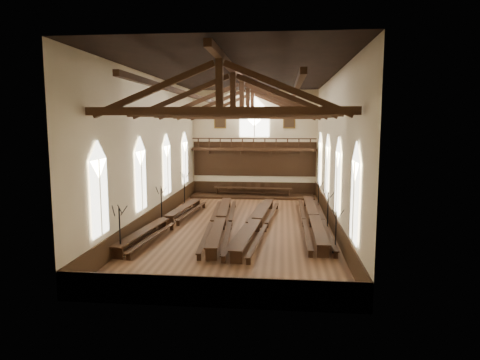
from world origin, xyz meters
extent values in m
plane|color=brown|center=(0.00, 0.00, 0.00)|extent=(26.00, 26.00, 0.00)
plane|color=beige|center=(0.00, 13.00, 5.00)|extent=(12.00, 0.00, 12.00)
plane|color=beige|center=(0.00, -13.00, 5.00)|extent=(12.00, 0.00, 12.00)
plane|color=beige|center=(-6.00, 0.00, 5.00)|extent=(0.00, 26.00, 26.00)
plane|color=beige|center=(6.00, 0.00, 5.00)|extent=(0.00, 26.00, 26.00)
plane|color=black|center=(0.00, 0.00, 10.00)|extent=(26.00, 26.00, 0.00)
cube|color=#362110|center=(0.00, 12.96, 0.60)|extent=(11.90, 0.08, 1.20)
cube|color=#362110|center=(0.00, -12.96, 0.60)|extent=(11.90, 0.08, 1.20)
cube|color=#362110|center=(-5.96, 0.00, 0.60)|extent=(0.08, 25.90, 1.20)
cube|color=#362110|center=(5.96, 0.00, 0.60)|extent=(0.08, 25.90, 1.20)
cube|color=white|center=(-5.90, -9.00, 3.40)|extent=(0.05, 1.80, 3.60)
cube|color=white|center=(-5.90, -9.00, 5.20)|extent=(0.05, 1.80, 1.80)
cylinder|color=beige|center=(-5.86, -9.00, 3.40)|extent=(0.08, 0.08, 3.60)
cube|color=white|center=(-5.90, -3.00, 3.40)|extent=(0.05, 1.80, 3.60)
cube|color=white|center=(-5.90, -3.00, 5.20)|extent=(0.05, 1.80, 1.80)
cylinder|color=beige|center=(-5.86, -3.00, 3.40)|extent=(0.08, 0.08, 3.60)
cube|color=white|center=(-5.90, 3.00, 3.40)|extent=(0.05, 1.80, 3.60)
cube|color=white|center=(-5.90, 3.00, 5.20)|extent=(0.05, 1.80, 1.80)
cylinder|color=beige|center=(-5.86, 3.00, 3.40)|extent=(0.08, 0.08, 3.60)
cube|color=white|center=(-5.90, 9.00, 3.40)|extent=(0.05, 1.80, 3.60)
cube|color=white|center=(-5.90, 9.00, 5.20)|extent=(0.05, 1.80, 1.80)
cylinder|color=beige|center=(-5.86, 9.00, 3.40)|extent=(0.08, 0.08, 3.60)
cube|color=white|center=(5.90, -9.00, 3.40)|extent=(0.05, 1.80, 3.60)
cube|color=white|center=(5.90, -9.00, 5.20)|extent=(0.05, 1.80, 1.80)
cylinder|color=beige|center=(5.86, -9.00, 3.40)|extent=(0.08, 0.08, 3.60)
cube|color=white|center=(5.90, -3.00, 3.40)|extent=(0.05, 1.80, 3.60)
cube|color=white|center=(5.90, -3.00, 5.20)|extent=(0.05, 1.80, 1.80)
cylinder|color=beige|center=(5.86, -3.00, 3.40)|extent=(0.08, 0.08, 3.60)
cube|color=white|center=(5.90, 3.00, 3.40)|extent=(0.05, 1.80, 3.60)
cube|color=white|center=(5.90, 3.00, 5.20)|extent=(0.05, 1.80, 1.80)
cylinder|color=beige|center=(5.86, 3.00, 3.40)|extent=(0.08, 0.08, 3.60)
cube|color=white|center=(5.90, 9.00, 3.40)|extent=(0.05, 1.80, 3.60)
cube|color=white|center=(5.90, 9.00, 5.20)|extent=(0.05, 1.80, 1.80)
cylinder|color=beige|center=(5.86, 9.00, 3.40)|extent=(0.08, 0.08, 3.60)
cube|color=white|center=(0.00, 12.90, 6.80)|extent=(2.80, 0.05, 2.40)
cube|color=white|center=(0.00, 12.90, 8.00)|extent=(2.80, 0.05, 2.80)
cylinder|color=beige|center=(0.00, 12.86, 6.80)|extent=(0.10, 0.10, 2.40)
cube|color=#382011|center=(0.00, 12.35, 4.40)|extent=(11.80, 1.20, 0.20)
cube|color=#362110|center=(0.00, 12.94, 3.45)|extent=(11.80, 0.10, 3.30)
cube|color=#382011|center=(0.00, 11.81, 5.45)|extent=(11.60, 0.12, 0.10)
cube|color=#382011|center=(0.00, 11.81, 4.55)|extent=(11.60, 0.12, 0.10)
cube|color=#382011|center=(-4.50, 12.75, 4.15)|extent=(0.35, 0.40, 0.50)
cube|color=#382011|center=(-1.50, 12.75, 4.15)|extent=(0.35, 0.40, 0.50)
cube|color=#382011|center=(1.50, 12.75, 4.15)|extent=(0.35, 0.40, 0.50)
cube|color=#382011|center=(4.50, 12.75, 4.15)|extent=(0.35, 0.40, 0.50)
cube|color=brown|center=(-3.30, 12.91, 7.10)|extent=(1.15, 0.06, 1.45)
cube|color=black|center=(-3.30, 12.87, 7.10)|extent=(0.95, 0.04, 1.25)
cube|color=brown|center=(3.30, 12.91, 7.10)|extent=(1.15, 0.06, 1.45)
cube|color=black|center=(3.30, 12.87, 7.10)|extent=(0.95, 0.04, 1.25)
cube|color=#382011|center=(0.00, -10.00, 7.40)|extent=(11.70, 0.35, 0.35)
cube|color=#382011|center=(0.00, -10.00, 8.70)|extent=(0.30, 0.30, 2.40)
cube|color=#382011|center=(-2.88, -10.00, 8.30)|extent=(5.44, 0.26, 2.40)
cube|color=#382011|center=(2.88, -10.00, 8.30)|extent=(5.44, 0.26, 2.40)
cube|color=#382011|center=(0.00, -5.00, 7.40)|extent=(11.70, 0.35, 0.35)
cube|color=#382011|center=(0.00, -5.00, 8.70)|extent=(0.30, 0.30, 2.40)
cube|color=#382011|center=(-2.88, -5.00, 8.30)|extent=(5.44, 0.26, 2.40)
cube|color=#382011|center=(2.88, -5.00, 8.30)|extent=(5.44, 0.26, 2.40)
cube|color=#382011|center=(0.00, 0.00, 7.40)|extent=(11.70, 0.35, 0.35)
cube|color=#382011|center=(0.00, 0.00, 8.70)|extent=(0.30, 0.30, 2.40)
cube|color=#382011|center=(-2.88, 0.00, 8.30)|extent=(5.44, 0.26, 2.40)
cube|color=#382011|center=(2.88, 0.00, 8.30)|extent=(5.44, 0.26, 2.40)
cube|color=#382011|center=(0.00, 5.00, 7.40)|extent=(11.70, 0.35, 0.35)
cube|color=#382011|center=(0.00, 5.00, 8.70)|extent=(0.30, 0.30, 2.40)
cube|color=#382011|center=(-2.88, 5.00, 8.30)|extent=(5.44, 0.26, 2.40)
cube|color=#382011|center=(2.88, 5.00, 8.30)|extent=(5.44, 0.26, 2.40)
cube|color=#382011|center=(0.00, 10.00, 7.40)|extent=(11.70, 0.35, 0.35)
cube|color=#382011|center=(0.00, 10.00, 8.70)|extent=(0.30, 0.30, 2.40)
cube|color=#382011|center=(-2.88, 10.00, 8.30)|extent=(5.44, 0.26, 2.40)
cube|color=#382011|center=(2.88, 10.00, 8.30)|extent=(5.44, 0.26, 2.40)
cube|color=#382011|center=(-3.36, 0.00, 8.70)|extent=(0.25, 25.70, 0.25)
cube|color=#382011|center=(3.36, 0.00, 8.70)|extent=(0.25, 25.70, 0.25)
cube|color=#382011|center=(0.00, 0.00, 9.70)|extent=(0.30, 25.70, 0.30)
cube|color=#382011|center=(-4.91, -4.72, 0.69)|extent=(1.36, 6.85, 0.08)
cube|color=#382011|center=(-4.91, -7.78, 0.33)|extent=(0.58, 0.14, 0.65)
cube|color=#382011|center=(-4.91, -1.65, 0.33)|extent=(0.58, 0.14, 0.65)
cube|color=#382011|center=(-4.91, -4.72, 0.24)|extent=(0.68, 6.01, 0.08)
cube|color=#382011|center=(-5.51, -4.66, 0.41)|extent=(0.95, 6.80, 0.06)
cube|color=#382011|center=(-5.51, -7.77, 0.19)|extent=(0.22, 0.09, 0.38)
cube|color=#382011|center=(-5.51, -1.55, 0.19)|extent=(0.22, 0.09, 0.38)
cube|color=#382011|center=(-4.31, -4.78, 0.41)|extent=(0.95, 6.80, 0.06)
cube|color=#382011|center=(-4.31, -7.89, 0.19)|extent=(0.22, 0.09, 0.38)
cube|color=#382011|center=(-4.31, -1.67, 0.19)|extent=(0.22, 0.09, 0.38)
cube|color=#382011|center=(-4.91, 2.68, 0.69)|extent=(1.36, 6.85, 0.08)
cube|color=#382011|center=(-4.91, -0.38, 0.33)|extent=(0.58, 0.14, 0.65)
cube|color=#382011|center=(-4.91, 5.75, 0.33)|extent=(0.58, 0.14, 0.65)
cube|color=#382011|center=(-4.91, 2.68, 0.24)|extent=(0.68, 6.01, 0.08)
cube|color=#382011|center=(-5.51, 2.74, 0.41)|extent=(0.95, 6.80, 0.06)
cube|color=#382011|center=(-5.51, -0.37, 0.19)|extent=(0.22, 0.09, 0.38)
cube|color=#382011|center=(-5.51, 5.85, 0.19)|extent=(0.22, 0.09, 0.38)
cube|color=#382011|center=(-4.31, 2.62, 0.41)|extent=(0.95, 6.80, 0.06)
cube|color=#382011|center=(-4.31, -0.49, 0.19)|extent=(0.22, 0.09, 0.38)
cube|color=#382011|center=(-4.31, 5.73, 0.19)|extent=(0.22, 0.09, 0.38)
cube|color=#382011|center=(-1.35, -4.37, 0.71)|extent=(1.19, 7.00, 0.08)
cube|color=#382011|center=(-1.35, -7.50, 0.33)|extent=(0.60, 0.12, 0.67)
cube|color=#382011|center=(-1.35, -1.23, 0.33)|extent=(0.60, 0.12, 0.67)
cube|color=#382011|center=(-1.35, -4.37, 0.25)|extent=(0.52, 6.16, 0.08)
cube|color=#382011|center=(-1.97, -4.41, 0.42)|extent=(0.77, 6.97, 0.06)
cube|color=#382011|center=(-1.97, -7.60, 0.19)|extent=(0.23, 0.09, 0.39)
cube|color=#382011|center=(-1.97, -1.23, 0.19)|extent=(0.23, 0.09, 0.39)
cube|color=#382011|center=(-0.74, -4.32, 0.42)|extent=(0.77, 6.97, 0.06)
cube|color=#382011|center=(-0.74, -7.51, 0.19)|extent=(0.23, 0.09, 0.39)
cube|color=#382011|center=(-0.74, -1.14, 0.19)|extent=(0.23, 0.09, 0.39)
cube|color=#382011|center=(-1.35, 3.03, 0.71)|extent=(1.19, 7.00, 0.08)
cube|color=#382011|center=(-1.35, -0.10, 0.33)|extent=(0.60, 0.12, 0.67)
cube|color=#382011|center=(-1.35, 6.17, 0.33)|extent=(0.60, 0.12, 0.67)
cube|color=#382011|center=(-1.35, 3.03, 0.25)|extent=(0.52, 6.16, 0.08)
cube|color=#382011|center=(-1.97, 2.99, 0.42)|extent=(0.77, 6.97, 0.06)
cube|color=#382011|center=(-1.97, -0.20, 0.19)|extent=(0.23, 0.09, 0.39)
cube|color=#382011|center=(-1.97, 6.17, 0.19)|extent=(0.23, 0.09, 0.39)
cube|color=#382011|center=(-0.74, 3.08, 0.42)|extent=(0.77, 6.97, 0.06)
cube|color=#382011|center=(-0.74, -0.11, 0.19)|extent=(0.23, 0.09, 0.39)
cube|color=#382011|center=(-0.74, 6.26, 0.19)|extent=(0.23, 0.09, 0.39)
cube|color=#382011|center=(1.08, -4.73, 0.71)|extent=(1.30, 7.06, 0.08)
cube|color=#382011|center=(1.08, -7.89, 0.34)|extent=(0.60, 0.13, 0.67)
cube|color=#382011|center=(1.08, -1.58, 0.34)|extent=(0.60, 0.13, 0.67)
cube|color=#382011|center=(1.08, -4.73, 0.25)|extent=(0.62, 6.20, 0.08)
cube|color=#382011|center=(0.47, -4.68, 0.42)|extent=(0.88, 7.02, 0.06)
cube|color=#382011|center=(0.47, -7.89, 0.20)|extent=(0.23, 0.09, 0.39)
cube|color=#382011|center=(0.47, -1.47, 0.20)|extent=(0.23, 0.09, 0.39)
cube|color=#382011|center=(1.70, -4.79, 0.42)|extent=(0.88, 7.02, 0.06)
cube|color=#382011|center=(1.70, -8.00, 0.20)|extent=(0.23, 0.09, 0.39)
cube|color=#382011|center=(1.70, -1.58, 0.20)|extent=(0.23, 0.09, 0.39)
cube|color=#382011|center=(1.08, 2.67, 0.71)|extent=(1.30, 7.06, 0.08)
cube|color=#382011|center=(1.08, -0.49, 0.34)|extent=(0.60, 0.13, 0.67)
cube|color=#382011|center=(1.08, 5.82, 0.34)|extent=(0.60, 0.13, 0.67)
cube|color=#382011|center=(1.08, 2.67, 0.25)|extent=(0.62, 6.20, 0.08)
cube|color=#382011|center=(0.47, 2.72, 0.42)|extent=(0.88, 7.02, 0.06)
cube|color=#382011|center=(0.47, -0.49, 0.20)|extent=(0.23, 0.09, 0.39)
cube|color=#382011|center=(0.47, 5.93, 0.20)|extent=(0.23, 0.09, 0.39)
cube|color=#382011|center=(1.70, 2.61, 0.42)|extent=(0.88, 7.02, 0.06)
cube|color=#382011|center=(1.70, -0.60, 0.20)|extent=(0.23, 0.09, 0.39)
cube|color=#382011|center=(1.70, 5.82, 0.20)|extent=(0.23, 0.09, 0.39)
cube|color=#382011|center=(4.85, -3.24, 0.73)|extent=(0.74, 7.24, 0.08)
cube|color=#382011|center=(4.85, -6.50, 0.35)|extent=(0.62, 0.08, 0.69)
cube|color=#382011|center=(4.85, 0.02, 0.35)|extent=(0.62, 0.08, 0.69)
cube|color=#382011|center=(4.85, -3.24, 0.26)|extent=(0.10, 6.42, 0.08)
cube|color=#382011|center=(4.21, -3.24, 0.43)|extent=(0.31, 7.24, 0.06)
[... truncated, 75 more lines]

